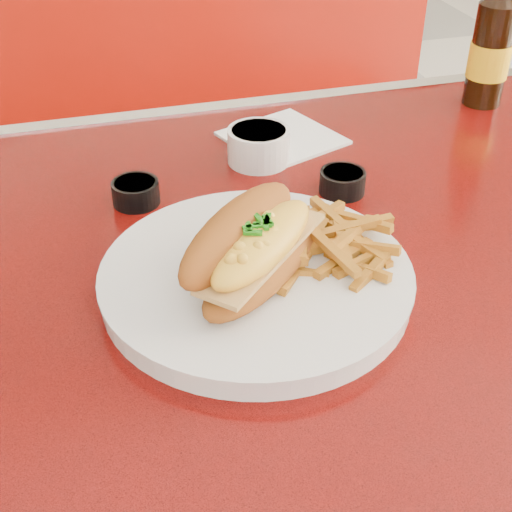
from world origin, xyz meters
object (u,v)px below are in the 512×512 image
object	(u,v)px
sauce_cup_left	(136,191)
sauce_cup_right	(342,181)
beer_bottle	(492,45)
dinner_plate	(256,279)
mac_hoagie	(254,247)
diner_table	(332,357)
gravy_ramekin	(259,145)
fork	(246,240)
booth_bench_far	(201,229)

from	to	relation	value
sauce_cup_left	sauce_cup_right	size ratio (longest dim) A/B	1.29
sauce_cup_left	beer_bottle	xyz separation A→B (m)	(0.55, 0.15, 0.07)
dinner_plate	mac_hoagie	bearing A→B (deg)	-119.92
diner_table	gravy_ramekin	xyz separation A→B (m)	(-0.03, 0.21, 0.19)
mac_hoagie	diner_table	bearing A→B (deg)	-19.00
mac_hoagie	dinner_plate	bearing A→B (deg)	15.93
fork	beer_bottle	size ratio (longest dim) A/B	0.61
booth_bench_far	dinner_plate	xyz separation A→B (m)	(-0.11, -0.86, 0.50)
gravy_ramekin	sauce_cup_right	world-z (taller)	gravy_ramekin
sauce_cup_left	beer_bottle	world-z (taller)	beer_bottle
booth_bench_far	dinner_plate	bearing A→B (deg)	-97.23
sauce_cup_left	gravy_ramekin	bearing A→B (deg)	20.02
mac_hoagie	beer_bottle	world-z (taller)	beer_bottle
fork	sauce_cup_right	world-z (taller)	sauce_cup_right
diner_table	fork	bearing A→B (deg)	174.90
diner_table	dinner_plate	xyz separation A→B (m)	(-0.11, -0.05, 0.17)
fork	beer_bottle	distance (m)	0.54
diner_table	sauce_cup_right	xyz separation A→B (m)	(0.04, 0.11, 0.18)
mac_hoagie	sauce_cup_left	size ratio (longest dim) A/B	2.69
gravy_ramekin	dinner_plate	bearing A→B (deg)	-106.65
booth_bench_far	fork	distance (m)	0.95
booth_bench_far	gravy_ramekin	size ratio (longest dim) A/B	11.96
booth_bench_far	sauce_cup_right	world-z (taller)	booth_bench_far
mac_hoagie	gravy_ramekin	world-z (taller)	mac_hoagie
fork	beer_bottle	bearing A→B (deg)	-85.85
diner_table	dinner_plate	distance (m)	0.21
mac_hoagie	beer_bottle	distance (m)	0.58
fork	sauce_cup_left	distance (m)	0.17
booth_bench_far	gravy_ramekin	xyz separation A→B (m)	(-0.03, -0.60, 0.51)
sauce_cup_right	dinner_plate	bearing A→B (deg)	-134.47
dinner_plate	sauce_cup_right	size ratio (longest dim) A/B	6.26
diner_table	booth_bench_far	distance (m)	0.87
dinner_plate	sauce_cup_right	xyz separation A→B (m)	(0.15, 0.16, 0.00)
diner_table	booth_bench_far	xyz separation A→B (m)	(0.00, 0.81, -0.32)
fork	sauce_cup_right	xyz separation A→B (m)	(0.15, 0.10, -0.01)
sauce_cup_left	booth_bench_far	bearing A→B (deg)	73.16
mac_hoagie	fork	bearing A→B (deg)	37.82
mac_hoagie	sauce_cup_right	bearing A→B (deg)	1.95
gravy_ramekin	sauce_cup_left	size ratio (longest dim) A/B	1.36
gravy_ramekin	sauce_cup_left	xyz separation A→B (m)	(-0.17, -0.06, -0.01)
fork	gravy_ramekin	bearing A→B (deg)	-48.68
fork	sauce_cup_left	size ratio (longest dim) A/B	1.96
beer_bottle	mac_hoagie	bearing A→B (deg)	-142.18
booth_bench_far	mac_hoagie	xyz separation A→B (m)	(-0.11, -0.86, 0.54)
sauce_cup_right	gravy_ramekin	bearing A→B (deg)	125.60
booth_bench_far	sauce_cup_right	size ratio (longest dim) A/B	21.06
booth_bench_far	mac_hoagie	bearing A→B (deg)	-97.46
fork	sauce_cup_right	distance (m)	0.18
diner_table	mac_hoagie	size ratio (longest dim) A/B	6.21
diner_table	fork	size ratio (longest dim) A/B	8.49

